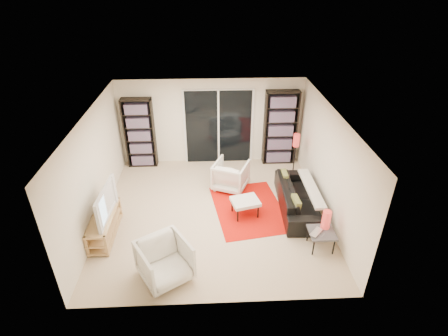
{
  "coord_description": "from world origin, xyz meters",
  "views": [
    {
      "loc": [
        -0.07,
        -6.44,
        4.92
      ],
      "look_at": [
        0.25,
        0.3,
        1.0
      ],
      "focal_mm": 28.0,
      "sensor_mm": 36.0,
      "label": 1
    }
  ],
  "objects_px": {
    "bookshelf_right": "(280,128)",
    "ottoman": "(245,202)",
    "tv_stand": "(105,225)",
    "side_table": "(322,233)",
    "armchair_front": "(165,261)",
    "floor_lamp": "(296,145)",
    "sofa": "(298,197)",
    "armchair_back": "(231,175)",
    "bookshelf_left": "(140,133)"
  },
  "relations": [
    {
      "from": "bookshelf_right",
      "to": "ottoman",
      "type": "bearing_deg",
      "value": -116.03
    },
    {
      "from": "tv_stand",
      "to": "side_table",
      "type": "height_order",
      "value": "tv_stand"
    },
    {
      "from": "tv_stand",
      "to": "armchair_front",
      "type": "relative_size",
      "value": 1.57
    },
    {
      "from": "bookshelf_right",
      "to": "armchair_front",
      "type": "xyz_separation_m",
      "value": [
        -2.81,
        -4.21,
        -0.66
      ]
    },
    {
      "from": "ottoman",
      "to": "floor_lamp",
      "type": "distance_m",
      "value": 2.26
    },
    {
      "from": "sofa",
      "to": "armchair_front",
      "type": "bearing_deg",
      "value": 126.85
    },
    {
      "from": "armchair_back",
      "to": "armchair_front",
      "type": "height_order",
      "value": "armchair_front"
    },
    {
      "from": "sofa",
      "to": "ottoman",
      "type": "xyz_separation_m",
      "value": [
        -1.25,
        -0.18,
        0.04
      ]
    },
    {
      "from": "sofa",
      "to": "ottoman",
      "type": "distance_m",
      "value": 1.26
    },
    {
      "from": "bookshelf_left",
      "to": "side_table",
      "type": "relative_size",
      "value": 3.84
    },
    {
      "from": "side_table",
      "to": "floor_lamp",
      "type": "height_order",
      "value": "floor_lamp"
    },
    {
      "from": "bookshelf_left",
      "to": "bookshelf_right",
      "type": "distance_m",
      "value": 3.85
    },
    {
      "from": "sofa",
      "to": "bookshelf_left",
      "type": "bearing_deg",
      "value": 62.42
    },
    {
      "from": "sofa",
      "to": "armchair_back",
      "type": "relative_size",
      "value": 2.6
    },
    {
      "from": "bookshelf_left",
      "to": "armchair_back",
      "type": "bearing_deg",
      "value": -28.52
    },
    {
      "from": "armchair_back",
      "to": "side_table",
      "type": "distance_m",
      "value": 2.81
    },
    {
      "from": "bookshelf_right",
      "to": "floor_lamp",
      "type": "distance_m",
      "value": 0.86
    },
    {
      "from": "armchair_front",
      "to": "ottoman",
      "type": "bearing_deg",
      "value": 15.98
    },
    {
      "from": "armchair_front",
      "to": "floor_lamp",
      "type": "relative_size",
      "value": 0.69
    },
    {
      "from": "armchair_back",
      "to": "bookshelf_left",
      "type": "bearing_deg",
      "value": -5.24
    },
    {
      "from": "sofa",
      "to": "side_table",
      "type": "xyz_separation_m",
      "value": [
        0.15,
        -1.32,
        0.05
      ]
    },
    {
      "from": "ottoman",
      "to": "floor_lamp",
      "type": "relative_size",
      "value": 0.57
    },
    {
      "from": "armchair_back",
      "to": "sofa",
      "type": "bearing_deg",
      "value": 170.65
    },
    {
      "from": "tv_stand",
      "to": "sofa",
      "type": "xyz_separation_m",
      "value": [
        4.23,
        0.74,
        0.04
      ]
    },
    {
      "from": "sofa",
      "to": "armchair_front",
      "type": "xyz_separation_m",
      "value": [
        -2.86,
        -1.95,
        0.08
      ]
    },
    {
      "from": "tv_stand",
      "to": "sofa",
      "type": "distance_m",
      "value": 4.29
    },
    {
      "from": "tv_stand",
      "to": "bookshelf_left",
      "type": "bearing_deg",
      "value": 83.81
    },
    {
      "from": "tv_stand",
      "to": "floor_lamp",
      "type": "height_order",
      "value": "floor_lamp"
    },
    {
      "from": "side_table",
      "to": "sofa",
      "type": "bearing_deg",
      "value": 96.67
    },
    {
      "from": "bookshelf_right",
      "to": "floor_lamp",
      "type": "height_order",
      "value": "bookshelf_right"
    },
    {
      "from": "bookshelf_right",
      "to": "ottoman",
      "type": "distance_m",
      "value": 2.81
    },
    {
      "from": "bookshelf_right",
      "to": "side_table",
      "type": "relative_size",
      "value": 4.13
    },
    {
      "from": "armchair_back",
      "to": "armchair_front",
      "type": "xyz_separation_m",
      "value": [
        -1.36,
        -2.91,
        0.02
      ]
    },
    {
      "from": "sofa",
      "to": "armchair_front",
      "type": "distance_m",
      "value": 3.46
    },
    {
      "from": "sofa",
      "to": "armchair_front",
      "type": "relative_size",
      "value": 2.46
    },
    {
      "from": "sofa",
      "to": "floor_lamp",
      "type": "bearing_deg",
      "value": -5.66
    },
    {
      "from": "sofa",
      "to": "side_table",
      "type": "height_order",
      "value": "sofa"
    },
    {
      "from": "armchair_back",
      "to": "ottoman",
      "type": "height_order",
      "value": "armchair_back"
    },
    {
      "from": "sofa",
      "to": "armchair_back",
      "type": "xyz_separation_m",
      "value": [
        -1.5,
        0.96,
        0.06
      ]
    },
    {
      "from": "armchair_back",
      "to": "floor_lamp",
      "type": "distance_m",
      "value": 1.86
    },
    {
      "from": "floor_lamp",
      "to": "tv_stand",
      "type": "bearing_deg",
      "value": -153.68
    },
    {
      "from": "armchair_front",
      "to": "sofa",
      "type": "bearing_deg",
      "value": 2.63
    },
    {
      "from": "ottoman",
      "to": "bookshelf_left",
      "type": "bearing_deg",
      "value": 137.35
    },
    {
      "from": "tv_stand",
      "to": "sofa",
      "type": "relative_size",
      "value": 0.64
    },
    {
      "from": "tv_stand",
      "to": "armchair_front",
      "type": "height_order",
      "value": "armchair_front"
    },
    {
      "from": "tv_stand",
      "to": "ottoman",
      "type": "distance_m",
      "value": 3.04
    },
    {
      "from": "armchair_back",
      "to": "tv_stand",
      "type": "bearing_deg",
      "value": 55.19
    },
    {
      "from": "tv_stand",
      "to": "floor_lamp",
      "type": "xyz_separation_m",
      "value": [
        4.44,
        2.2,
        0.66
      ]
    },
    {
      "from": "bookshelf_left",
      "to": "floor_lamp",
      "type": "bearing_deg",
      "value": -11.17
    },
    {
      "from": "ottoman",
      "to": "tv_stand",
      "type": "bearing_deg",
      "value": -169.34
    }
  ]
}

